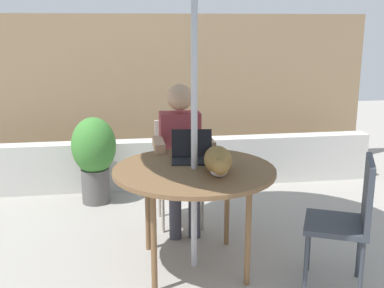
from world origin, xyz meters
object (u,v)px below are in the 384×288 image
Objects in this scene: chair_empty at (350,213)px; person_seated at (181,149)px; cat at (218,161)px; patio_table at (194,176)px; chair_occupied at (179,163)px; potted_plant_near_fence at (94,154)px; laptop at (192,151)px.

person_seated is at bearing 129.58° from chair_empty.
cat is at bearing 158.59° from chair_empty.
patio_table is 0.88m from chair_occupied.
patio_table is at bearing 137.78° from cat.
person_seated is at bearing 99.72° from cat.
cat is at bearing -81.80° from chair_occupied.
patio_table is 1.77× the size of cat.
chair_occupied reaches higher than potted_plant_near_fence.
laptop is 1.47m from potted_plant_near_fence.
potted_plant_near_fence is (-0.76, 1.43, -0.20)m from patio_table.
potted_plant_near_fence is at bearing 122.74° from laptop.
laptop is (0.02, -0.49, 0.11)m from person_seated.
cat is (0.13, -0.35, 0.02)m from laptop.
potted_plant_near_fence is at bearing 143.55° from chair_occupied.
cat reaches higher than patio_table.
person_seated reaches higher than cat.
chair_occupied is at bearing -36.45° from potted_plant_near_fence.
patio_table is 0.25m from laptop.
chair_occupied and chair_empty have the same top height.
person_seated reaches higher than potted_plant_near_fence.
patio_table is 3.48× the size of laptop.
chair_empty is at bearing -47.55° from potted_plant_near_fence.
chair_empty is 0.73× the size of person_seated.
chair_empty is at bearing -35.43° from laptop.
patio_table is 0.24m from cat.
person_seated is 1.92× the size of cat.
laptop is at bearing -88.43° from chair_occupied.
laptop reaches higher than chair_occupied.
potted_plant_near_fence is at bearing 120.10° from cat.
laptop is at bearing -57.26° from potted_plant_near_fence.
person_seated is 0.50m from laptop.
chair_empty is 2.55m from potted_plant_near_fence.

